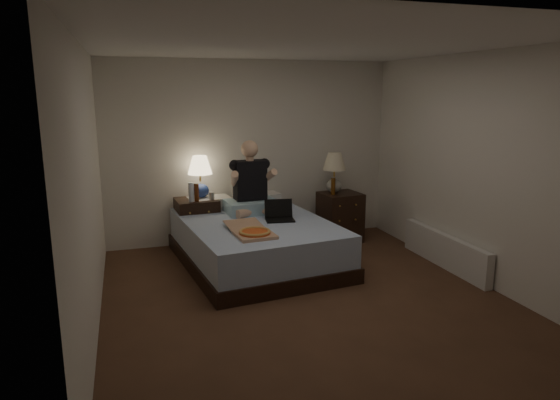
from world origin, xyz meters
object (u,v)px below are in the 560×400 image
object	(u,v)px
lamp_left	(200,177)
radiator	(444,251)
nightstand_right	(340,217)
beer_bottle_left	(197,192)
bed	(256,242)
person	(251,177)
nightstand_left	(197,225)
pizza_box	(255,233)
soda_can	(212,196)
lamp_right	(334,173)
beer_bottle_right	(333,186)
laptop	(280,211)
water_bottle	(191,192)

from	to	relation	value
lamp_left	radiator	distance (m)	3.23
nightstand_right	beer_bottle_left	bearing A→B (deg)	171.92
beer_bottle_left	radiator	size ratio (longest dim) A/B	0.14
bed	person	world-z (taller)	person
nightstand_left	nightstand_right	xyz separation A→B (m)	(1.98, -0.19, -0.00)
person	pizza_box	bearing A→B (deg)	-105.54
soda_can	person	world-z (taller)	person
bed	radiator	bearing A→B (deg)	-26.73
beer_bottle_left	radiator	bearing A→B (deg)	-27.33
nightstand_left	radiator	size ratio (longest dim) A/B	0.43
lamp_left	lamp_right	bearing A→B (deg)	-6.09
pizza_box	radiator	xyz separation A→B (m)	(2.32, -0.14, -0.38)
soda_can	person	size ratio (longest dim) A/B	0.11
soda_can	radiator	size ratio (longest dim) A/B	0.06
lamp_right	radiator	xyz separation A→B (m)	(0.84, -1.44, -0.77)
soda_can	radiator	xyz separation A→B (m)	(2.56, -1.46, -0.54)
nightstand_left	beer_bottle_right	size ratio (longest dim) A/B	3.01
bed	beer_bottle_left	distance (m)	1.04
person	beer_bottle_right	bearing A→B (deg)	1.44
beer_bottle_left	person	size ratio (longest dim) A/B	0.25
nightstand_right	beer_bottle_left	size ratio (longest dim) A/B	3.00
beer_bottle_right	laptop	world-z (taller)	beer_bottle_right
bed	nightstand_left	xyz separation A→B (m)	(-0.60, 0.77, 0.07)
lamp_left	water_bottle	distance (m)	0.31
nightstand_right	water_bottle	xyz separation A→B (m)	(-2.06, 0.05, 0.47)
lamp_left	beer_bottle_right	world-z (taller)	lamp_left
water_bottle	laptop	size ratio (longest dim) A/B	0.74
lamp_right	beer_bottle_right	xyz separation A→B (m)	(-0.07, -0.13, -0.17)
radiator	water_bottle	bearing A→B (deg)	153.45
pizza_box	lamp_right	bearing A→B (deg)	36.18
beer_bottle_left	beer_bottle_right	size ratio (longest dim) A/B	1.00
person	nightstand_right	bearing A→B (deg)	3.28
bed	radiator	world-z (taller)	bed
lamp_left	pizza_box	world-z (taller)	lamp_left
nightstand_right	lamp_left	distance (m)	2.03
pizza_box	beer_bottle_left	bearing A→B (deg)	103.82
lamp_right	radiator	distance (m)	1.83
lamp_left	person	bearing A→B (deg)	-35.85
beer_bottle_left	person	bearing A→B (deg)	-18.00
bed	lamp_left	bearing A→B (deg)	115.42
nightstand_right	person	size ratio (longest dim) A/B	0.74
bed	beer_bottle_left	size ratio (longest dim) A/B	9.44
water_bottle	radiator	bearing A→B (deg)	-26.55
lamp_left	radiator	bearing A→B (deg)	-31.38
nightstand_left	laptop	bearing A→B (deg)	-47.63
lamp_right	radiator	bearing A→B (deg)	-59.69
soda_can	radiator	bearing A→B (deg)	-29.80
soda_can	lamp_right	bearing A→B (deg)	-0.94
beer_bottle_left	person	world-z (taller)	person
beer_bottle_left	laptop	distance (m)	1.16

